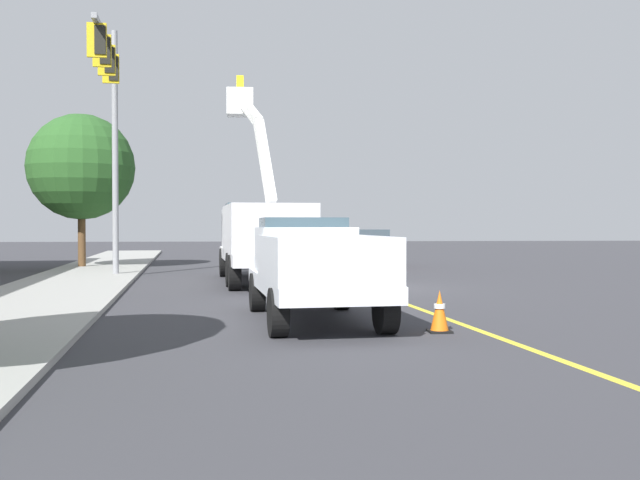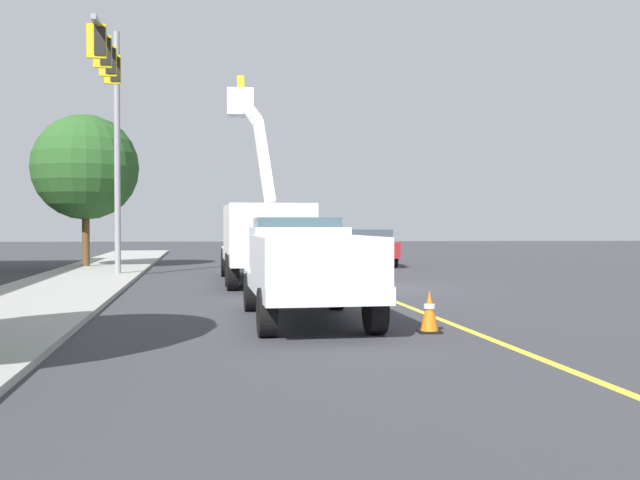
% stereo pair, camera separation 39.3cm
% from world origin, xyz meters
% --- Properties ---
extents(ground, '(120.00, 120.00, 0.00)m').
position_xyz_m(ground, '(0.00, 0.00, 0.00)').
color(ground, '#38383D').
extents(sidewalk_far_side, '(60.07, 9.36, 0.12)m').
position_xyz_m(sidewalk_far_side, '(-0.84, 8.70, 0.06)').
color(sidewalk_far_side, '#9E9E99').
rests_on(sidewalk_far_side, ground).
extents(lane_centre_stripe, '(49.78, 4.97, 0.01)m').
position_xyz_m(lane_centre_stripe, '(0.00, 0.00, 0.00)').
color(lane_centre_stripe, yellow).
rests_on(lane_centre_stripe, ground).
extents(utility_bucket_truck, '(8.40, 3.28, 7.03)m').
position_xyz_m(utility_bucket_truck, '(2.56, 2.98, 1.61)').
color(utility_bucket_truck, white).
rests_on(utility_bucket_truck, ground).
extents(service_pickup_truck, '(5.78, 2.63, 2.06)m').
position_xyz_m(service_pickup_truck, '(-7.29, 2.01, 1.12)').
color(service_pickup_truck, white).
rests_on(service_pickup_truck, ground).
extents(passing_minivan, '(4.96, 2.35, 1.69)m').
position_xyz_m(passing_minivan, '(11.58, -1.73, 0.97)').
color(passing_minivan, maroon).
rests_on(passing_minivan, ground).
extents(traffic_cone_leading, '(0.40, 0.40, 0.75)m').
position_xyz_m(traffic_cone_leading, '(-8.90, -0.09, 0.37)').
color(traffic_cone_leading, black).
rests_on(traffic_cone_leading, ground).
extents(traffic_cone_mid_front, '(0.40, 0.40, 0.75)m').
position_xyz_m(traffic_cone_mid_front, '(-4.18, 0.29, 0.37)').
color(traffic_cone_mid_front, black).
rests_on(traffic_cone_mid_front, ground).
extents(traffic_cone_mid_rear, '(0.40, 0.40, 0.78)m').
position_xyz_m(traffic_cone_mid_rear, '(0.94, 0.76, 0.39)').
color(traffic_cone_mid_rear, black).
rests_on(traffic_cone_mid_rear, ground).
extents(traffic_cone_trailing, '(0.40, 0.40, 0.70)m').
position_xyz_m(traffic_cone_trailing, '(7.04, 1.53, 0.34)').
color(traffic_cone_trailing, black).
rests_on(traffic_cone_trailing, ground).
extents(traffic_signal_mast, '(5.93, 0.94, 8.94)m').
position_xyz_m(traffic_signal_mast, '(3.52, 8.10, 6.23)').
color(traffic_signal_mast, gray).
rests_on(traffic_signal_mast, ground).
extents(street_tree_right, '(4.52, 4.52, 6.64)m').
position_xyz_m(street_tree_right, '(10.16, 10.65, 4.37)').
color(street_tree_right, brown).
rests_on(street_tree_right, ground).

